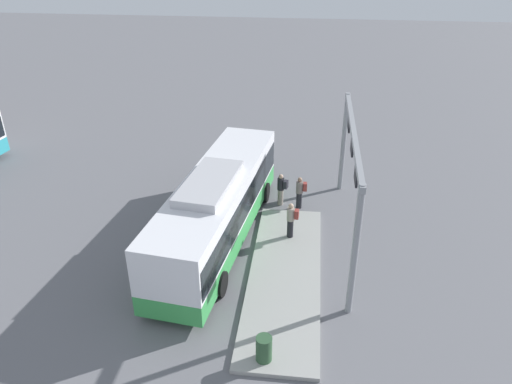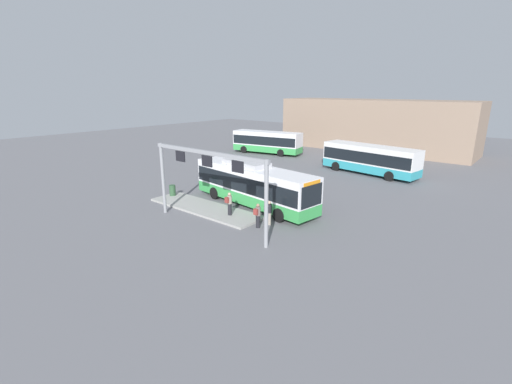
% 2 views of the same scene
% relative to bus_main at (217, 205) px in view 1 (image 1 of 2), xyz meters
% --- Properties ---
extents(ground_plane, '(120.00, 120.00, 0.00)m').
position_rel_bus_main_xyz_m(ground_plane, '(0.01, -0.00, -1.81)').
color(ground_plane, slate).
extents(platform_curb, '(10.00, 2.80, 0.16)m').
position_rel_bus_main_xyz_m(platform_curb, '(-2.31, -3.08, -1.73)').
color(platform_curb, '#9E9E99').
rests_on(platform_curb, ground).
extents(bus_main, '(11.65, 3.93, 3.46)m').
position_rel_bus_main_xyz_m(bus_main, '(0.00, 0.00, 0.00)').
color(bus_main, green).
rests_on(bus_main, ground).
extents(person_boarding, '(0.37, 0.54, 1.67)m').
position_rel_bus_main_xyz_m(person_boarding, '(3.26, -3.44, -0.92)').
color(person_boarding, black).
rests_on(person_boarding, ground).
extents(person_waiting_near, '(0.45, 0.59, 1.67)m').
position_rel_bus_main_xyz_m(person_waiting_near, '(3.48, -2.51, -0.92)').
color(person_waiting_near, gray).
rests_on(person_waiting_near, ground).
extents(person_waiting_mid, '(0.36, 0.54, 1.67)m').
position_rel_bus_main_xyz_m(person_waiting_mid, '(0.40, -3.16, -0.76)').
color(person_waiting_mid, black).
rests_on(person_waiting_mid, platform_curb).
extents(platform_sign_gantry, '(9.95, 0.24, 5.20)m').
position_rel_bus_main_xyz_m(platform_sign_gantry, '(0.79, -5.49, 1.97)').
color(platform_sign_gantry, gray).
rests_on(platform_sign_gantry, ground).
extents(trash_bin, '(0.52, 0.52, 0.90)m').
position_rel_bus_main_xyz_m(trash_bin, '(-6.72, -2.69, -1.20)').
color(trash_bin, '#2D5133').
rests_on(trash_bin, platform_curb).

